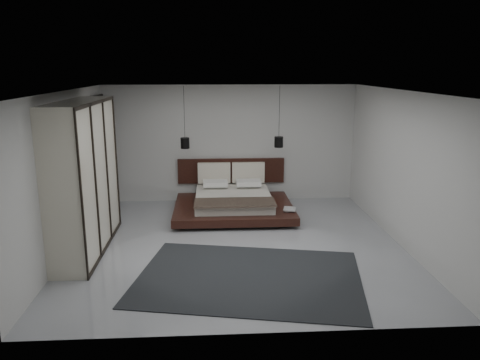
{
  "coord_description": "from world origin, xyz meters",
  "views": [
    {
      "loc": [
        -0.45,
        -8.14,
        3.2
      ],
      "look_at": [
        0.12,
        1.2,
        0.93
      ],
      "focal_mm": 35.0,
      "sensor_mm": 36.0,
      "label": 1
    }
  ],
  "objects": [
    {
      "name": "lattice_screen",
      "position": [
        -2.95,
        2.45,
        1.3
      ],
      "size": [
        0.05,
        0.9,
        2.6
      ],
      "primitive_type": "cube",
      "color": "black",
      "rests_on": "floor"
    },
    {
      "name": "bed",
      "position": [
        0.01,
        1.92,
        0.28
      ],
      "size": [
        2.58,
        2.31,
        1.04
      ],
      "color": "black",
      "rests_on": "floor"
    },
    {
      "name": "rug",
      "position": [
        0.1,
        -1.43,
        0.01
      ],
      "size": [
        3.86,
        3.08,
        0.01
      ],
      "primitive_type": "cube",
      "rotation": [
        0.0,
        0.0,
        -0.2
      ],
      "color": "black",
      "rests_on": "floor"
    },
    {
      "name": "wall_front",
      "position": [
        0.0,
        -3.0,
        1.4
      ],
      "size": [
        6.0,
        0.0,
        6.0
      ],
      "primitive_type": "plane",
      "rotation": [
        -1.57,
        0.0,
        0.0
      ],
      "color": "#BCBCB9",
      "rests_on": "floor"
    },
    {
      "name": "pendant_left",
      "position": [
        -1.05,
        2.3,
        1.54
      ],
      "size": [
        0.2,
        0.2,
        1.38
      ],
      "color": "black",
      "rests_on": "ceiling"
    },
    {
      "name": "wardrobe",
      "position": [
        -2.7,
        -0.04,
        1.32
      ],
      "size": [
        0.64,
        2.7,
        2.65
      ],
      "color": "beige",
      "rests_on": "floor"
    },
    {
      "name": "wall_left",
      "position": [
        -3.0,
        0.0,
        1.4
      ],
      "size": [
        0.0,
        6.0,
        6.0
      ],
      "primitive_type": "plane",
      "rotation": [
        1.57,
        0.0,
        1.57
      ],
      "color": "#BCBCB9",
      "rests_on": "floor"
    },
    {
      "name": "wall_right",
      "position": [
        3.0,
        0.0,
        1.4
      ],
      "size": [
        0.0,
        6.0,
        6.0
      ],
      "primitive_type": "plane",
      "rotation": [
        1.57,
        0.0,
        -1.57
      ],
      "color": "#BCBCB9",
      "rests_on": "floor"
    },
    {
      "name": "pendant_right",
      "position": [
        1.07,
        2.3,
        1.54
      ],
      "size": [
        0.2,
        0.2,
        1.38
      ],
      "color": "black",
      "rests_on": "ceiling"
    },
    {
      "name": "book_upper",
      "position": [
        1.05,
        1.26,
        0.28
      ],
      "size": [
        0.29,
        0.35,
        0.02
      ],
      "primitive_type": "imported",
      "rotation": [
        0.0,
        0.0,
        -0.25
      ],
      "color": "#99724C",
      "rests_on": "book_lower"
    },
    {
      "name": "book_lower",
      "position": [
        1.07,
        1.29,
        0.25
      ],
      "size": [
        0.31,
        0.37,
        0.03
      ],
      "primitive_type": "imported",
      "rotation": [
        0.0,
        0.0,
        -0.23
      ],
      "color": "#99724C",
      "rests_on": "bed"
    },
    {
      "name": "floor",
      "position": [
        0.0,
        0.0,
        0.0
      ],
      "size": [
        6.0,
        6.0,
        0.0
      ],
      "primitive_type": "plane",
      "color": "#979AA0",
      "rests_on": "ground"
    },
    {
      "name": "ceiling",
      "position": [
        0.0,
        0.0,
        2.8
      ],
      "size": [
        6.0,
        6.0,
        0.0
      ],
      "primitive_type": "plane",
      "rotation": [
        3.14,
        0.0,
        0.0
      ],
      "color": "white",
      "rests_on": "wall_back"
    },
    {
      "name": "wall_back",
      "position": [
        0.0,
        3.0,
        1.4
      ],
      "size": [
        6.0,
        0.0,
        6.0
      ],
      "primitive_type": "plane",
      "rotation": [
        1.57,
        0.0,
        0.0
      ],
      "color": "#BCBCB9",
      "rests_on": "floor"
    }
  ]
}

